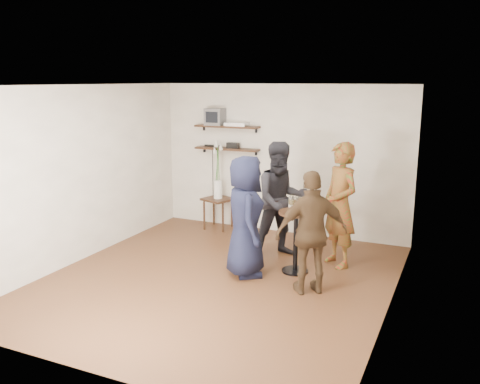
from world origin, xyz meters
The scene contains 18 objects.
room centered at (0.00, 0.00, 1.30)m, with size 4.58×5.08×2.68m.
shelf_upper centered at (-1.00, 2.38, 1.85)m, with size 1.20×0.25×0.04m, color black.
shelf_lower centered at (-1.00, 2.38, 1.45)m, with size 1.20×0.25×0.04m, color black.
crt_monitor centered at (-1.23, 2.38, 2.02)m, with size 0.32×0.30×0.30m, color #59595B.
dvd_deck centered at (-0.81, 2.38, 1.90)m, with size 0.40×0.24×0.06m, color silver.
radio centered at (-0.88, 2.38, 1.52)m, with size 0.22×0.10×0.10m, color black.
power_strip centered at (-1.33, 2.42, 1.48)m, with size 0.30×0.05×0.03m, color black.
side_table centered at (-1.10, 2.20, 0.47)m, with size 0.60×0.60×0.57m.
vase_lilies centered at (-1.10, 2.20, 0.91)m, with size 0.20×0.21×1.08m.
drinks_table centered at (0.86, 0.71, 0.57)m, with size 0.48×0.48×0.89m.
wine_glass_fl centered at (0.80, 0.68, 1.04)m, with size 0.07×0.07×0.22m.
wine_glass_fr centered at (0.94, 0.70, 1.03)m, with size 0.07×0.07×0.21m.
wine_glass_bl centered at (0.84, 0.78, 1.02)m, with size 0.07×0.07×0.20m.
wine_glass_br centered at (0.88, 0.72, 1.02)m, with size 0.06×0.06×0.19m.
person_plaid centered at (1.34, 1.24, 0.91)m, with size 0.66×0.43×1.81m, color #A71613.
person_dark centered at (0.44, 1.28, 0.88)m, with size 0.86×0.67×1.77m, color black.
person_navy centered at (0.26, 0.34, 0.84)m, with size 0.82×0.53×1.68m, color black.
person_brown centered at (1.26, 0.12, 0.79)m, with size 0.93×0.39×1.58m, color #402C1B.
Camera 1 is at (2.95, -5.80, 2.67)m, focal length 38.00 mm.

